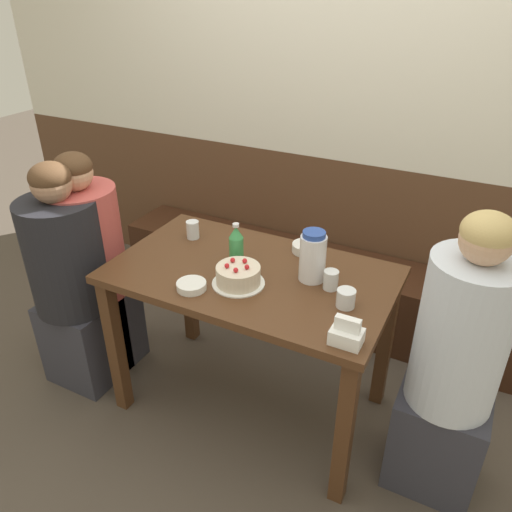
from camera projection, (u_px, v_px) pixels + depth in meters
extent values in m
plane|color=#4C4238|center=(252.00, 401.00, 2.50)|extent=(12.00, 12.00, 0.00)
cube|color=brown|center=(330.00, 233.00, 3.08)|extent=(4.80, 0.04, 0.94)
cube|color=silver|center=(348.00, 7.00, 2.46)|extent=(4.80, 0.04, 1.56)
cube|color=#381E11|center=(315.00, 286.00, 3.04)|extent=(2.51, 0.38, 0.42)
cube|color=#4C2D19|center=(251.00, 275.00, 2.13)|extent=(1.20, 0.70, 0.03)
cube|color=#4C2D19|center=(116.00, 347.00, 2.30)|extent=(0.06, 0.06, 0.72)
cube|color=#4C2D19|center=(344.00, 434.00, 1.86)|extent=(0.06, 0.06, 0.72)
cube|color=#4C2D19|center=(189.00, 284.00, 2.77)|extent=(0.06, 0.06, 0.72)
cube|color=#4C2D19|center=(385.00, 342.00, 2.33)|extent=(0.06, 0.06, 0.72)
cylinder|color=white|center=(238.00, 283.00, 2.04)|extent=(0.22, 0.22, 0.01)
cylinder|color=beige|center=(238.00, 275.00, 2.02)|extent=(0.18, 0.18, 0.07)
sphere|color=red|center=(236.00, 270.00, 1.96)|extent=(0.02, 0.02, 0.02)
sphere|color=red|center=(247.00, 267.00, 1.98)|extent=(0.02, 0.02, 0.02)
sphere|color=red|center=(245.00, 261.00, 2.02)|extent=(0.02, 0.02, 0.02)
sphere|color=red|center=(233.00, 260.00, 2.03)|extent=(0.02, 0.02, 0.02)
sphere|color=red|center=(227.00, 266.00, 1.99)|extent=(0.02, 0.02, 0.02)
cylinder|color=white|center=(313.00, 258.00, 2.02)|extent=(0.11, 0.11, 0.20)
cylinder|color=#28479E|center=(314.00, 234.00, 1.97)|extent=(0.09, 0.09, 0.02)
cylinder|color=#388E4C|center=(236.00, 251.00, 2.14)|extent=(0.06, 0.06, 0.13)
cone|color=#388E4C|center=(236.00, 232.00, 2.10)|extent=(0.06, 0.06, 0.05)
cylinder|color=silver|center=(236.00, 225.00, 2.08)|extent=(0.03, 0.03, 0.01)
cube|color=white|center=(346.00, 337.00, 1.70)|extent=(0.11, 0.08, 0.05)
cube|color=white|center=(348.00, 324.00, 1.67)|extent=(0.09, 0.03, 0.05)
cylinder|color=white|center=(191.00, 286.00, 2.00)|extent=(0.12, 0.12, 0.03)
cylinder|color=white|center=(306.00, 248.00, 2.27)|extent=(0.13, 0.13, 0.04)
cylinder|color=silver|center=(346.00, 298.00, 1.88)|extent=(0.07, 0.07, 0.07)
cylinder|color=silver|center=(331.00, 280.00, 1.99)|extent=(0.06, 0.06, 0.08)
cylinder|color=silver|center=(193.00, 230.00, 2.37)|extent=(0.06, 0.06, 0.09)
cube|color=#33333D|center=(102.00, 326.00, 2.67)|extent=(0.34, 0.30, 0.45)
cylinder|color=#BC4C47|center=(87.00, 242.00, 2.42)|extent=(0.35, 0.35, 0.56)
sphere|color=tan|center=(74.00, 173.00, 2.24)|extent=(0.17, 0.17, 0.17)
ellipsoid|color=#4C331E|center=(72.00, 166.00, 2.23)|extent=(0.18, 0.18, 0.13)
cube|color=#33333D|center=(436.00, 438.00, 2.02)|extent=(0.34, 0.30, 0.45)
cylinder|color=silver|center=(462.00, 335.00, 1.76)|extent=(0.32, 0.32, 0.60)
sphere|color=tan|center=(487.00, 240.00, 1.57)|extent=(0.17, 0.17, 0.17)
ellipsoid|color=tan|center=(489.00, 231.00, 1.56)|extent=(0.17, 0.17, 0.13)
cube|color=#33333D|center=(84.00, 340.00, 2.56)|extent=(0.34, 0.30, 0.45)
cylinder|color=black|center=(66.00, 255.00, 2.32)|extent=(0.37, 0.37, 0.55)
sphere|color=#A87A5B|center=(51.00, 184.00, 2.14)|extent=(0.18, 0.18, 0.18)
ellipsoid|color=#4C331E|center=(50.00, 177.00, 2.13)|extent=(0.18, 0.18, 0.13)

